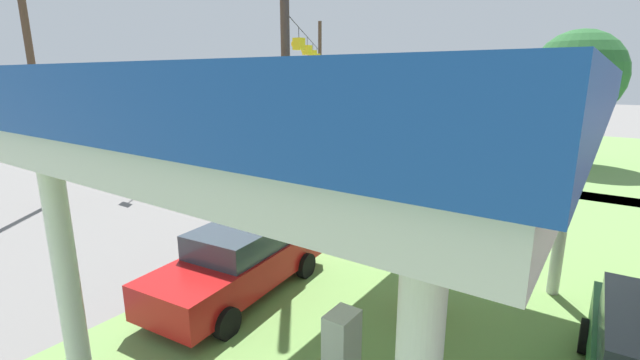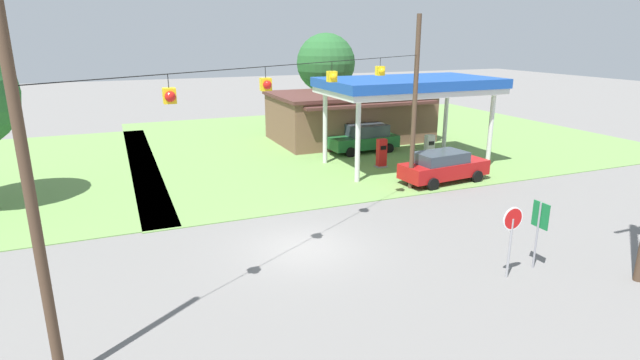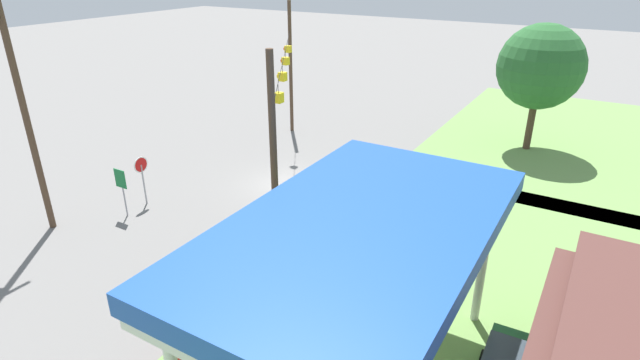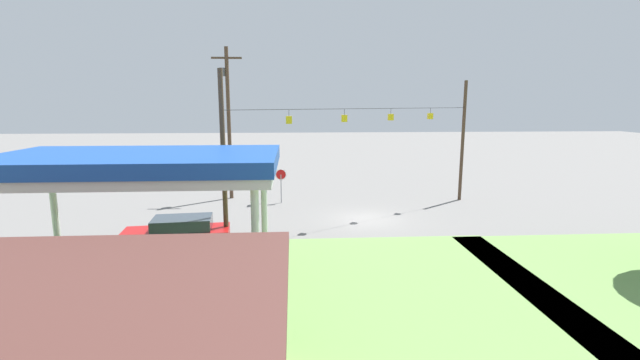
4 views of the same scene
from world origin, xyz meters
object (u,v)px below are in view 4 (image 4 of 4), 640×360
at_px(fuel_pump_far, 102,268).
at_px(stop_sign_roadside, 281,178).
at_px(route_sign, 261,181).
at_px(car_at_pumps_front, 178,234).
at_px(car_at_pumps_rear, 127,313).
at_px(utility_pole_main, 228,116).
at_px(fuel_pump_near, 191,266).
at_px(gas_station_canopy, 139,167).

relative_size(fuel_pump_far, stop_sign_roadside, 0.71).
distance_m(fuel_pump_far, route_sign, 15.04).
bearing_deg(car_at_pumps_front, car_at_pumps_rear, 88.47).
bearing_deg(utility_pole_main, route_sign, 140.37).
distance_m(fuel_pump_near, fuel_pump_far, 3.45).
bearing_deg(gas_station_canopy, route_sign, -104.02).
bearing_deg(car_at_pumps_front, stop_sign_roadside, -120.69).
bearing_deg(fuel_pump_near, car_at_pumps_front, -69.17).
relative_size(car_at_pumps_front, utility_pole_main, 0.46).
bearing_deg(car_at_pumps_rear, stop_sign_roadside, 75.24).
relative_size(car_at_pumps_rear, stop_sign_roadside, 1.94).
relative_size(gas_station_canopy, utility_pole_main, 0.93).
height_order(fuel_pump_far, route_sign, route_sign).
xyz_separation_m(fuel_pump_far, car_at_pumps_front, (-1.90, -4.09, 0.06)).
bearing_deg(gas_station_canopy, fuel_pump_near, -179.95).
bearing_deg(utility_pole_main, fuel_pump_near, 92.49).
height_order(fuel_pump_far, car_at_pumps_rear, car_at_pumps_rear).
xyz_separation_m(gas_station_canopy, car_at_pumps_front, (-0.17, -4.09, -3.94)).
bearing_deg(fuel_pump_far, car_at_pumps_front, -114.91).
xyz_separation_m(fuel_pump_near, car_at_pumps_front, (1.55, -4.09, 0.06)).
distance_m(fuel_pump_near, car_at_pumps_front, 4.37).
xyz_separation_m(car_at_pumps_rear, utility_pole_main, (-0.26, -20.22, 5.27)).
height_order(car_at_pumps_rear, route_sign, route_sign).
distance_m(gas_station_canopy, fuel_pump_far, 4.36).
distance_m(car_at_pumps_front, route_sign, 10.56).
bearing_deg(fuel_pump_near, stop_sign_roadside, -102.63).
height_order(fuel_pump_near, car_at_pumps_front, fuel_pump_near).
height_order(fuel_pump_near, car_at_pumps_rear, car_at_pumps_rear).
distance_m(car_at_pumps_front, utility_pole_main, 13.21).
bearing_deg(fuel_pump_far, gas_station_canopy, 179.95).
height_order(stop_sign_roadside, route_sign, stop_sign_roadside).
height_order(car_at_pumps_rear, utility_pole_main, utility_pole_main).
xyz_separation_m(gas_station_canopy, route_sign, (-3.52, -14.08, -3.13)).
height_order(fuel_pump_near, fuel_pump_far, same).
relative_size(fuel_pump_far, route_sign, 0.74).
distance_m(gas_station_canopy, car_at_pumps_rear, 5.68).
bearing_deg(gas_station_canopy, fuel_pump_far, -0.05).
bearing_deg(fuel_pump_near, car_at_pumps_rear, 76.79).
bearing_deg(gas_station_canopy, stop_sign_roadside, -109.02).
xyz_separation_m(fuel_pump_near, car_at_pumps_rear, (0.96, 4.08, 0.13)).
distance_m(car_at_pumps_rear, route_sign, 18.38).
bearing_deg(fuel_pump_near, route_sign, -97.25).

